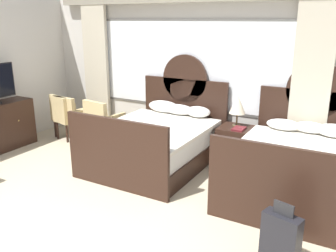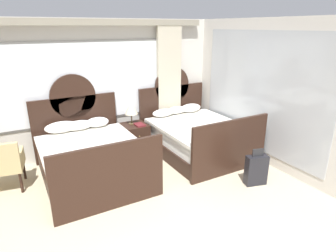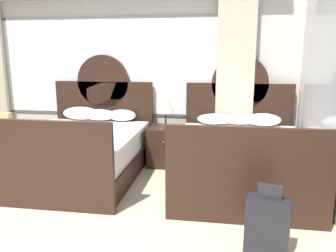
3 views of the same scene
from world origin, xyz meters
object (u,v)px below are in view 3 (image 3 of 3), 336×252
Objects in this scene: bed_near_window at (82,150)px; nightstand_between_beds at (166,146)px; book_on_nightstand at (170,128)px; armchair_by_window_left at (6,135)px; table_lamp_on_nightstand at (166,104)px; bed_near_mirror at (241,157)px; suitcase_on_floor at (267,226)px.

nightstand_between_beds is (1.11, 0.66, -0.08)m from bed_near_window.
book_on_nightstand is at bearing 25.05° from bed_near_window.
armchair_by_window_left is (-1.33, 0.24, 0.11)m from bed_near_window.
bed_near_window is at bearing -154.95° from book_on_nightstand.
table_lamp_on_nightstand is (-0.02, 0.07, 0.66)m from nightstand_between_beds.
armchair_by_window_left is (-2.44, -0.42, 0.19)m from nightstand_between_beds.
suitcase_on_floor is (0.14, -1.60, -0.11)m from bed_near_mirror.
table_lamp_on_nightstand is at bearing 118.40° from suitcase_on_floor.
suitcase_on_floor is at bearing -61.60° from table_lamp_on_nightstand.
bed_near_mirror is 8.20× the size of book_on_nightstand.
nightstand_between_beds is at bearing 127.90° from book_on_nightstand.
bed_near_mirror is at bearing -31.14° from nightstand_between_beds.
armchair_by_window_left is at bearing -170.29° from nightstand_between_beds.
nightstand_between_beds is at bearing 118.78° from suitcase_on_floor.
bed_near_mirror is 1.46m from table_lamp_on_nightstand.
book_on_nightstand is at bearing 151.22° from bed_near_mirror.
bed_near_window is 4.15× the size of table_lamp_on_nightstand.
table_lamp_on_nightstand reaches higher than suitcase_on_floor.
suitcase_on_floor reaches higher than nightstand_between_beds.
table_lamp_on_nightstand is at bearing 33.86° from bed_near_window.
book_on_nightstand is at bearing -60.27° from table_lamp_on_nightstand.
bed_near_window is at bearing 145.66° from suitcase_on_floor.
suitcase_on_floor is at bearing -61.71° from book_on_nightstand.
bed_near_mirror is 2.44× the size of armchair_by_window_left.
bed_near_mirror reaches higher than suitcase_on_floor.
bed_near_mirror is 3.55m from armchair_by_window_left.
bed_near_mirror reaches higher than armchair_by_window_left.
nightstand_between_beds is 1.17× the size of table_lamp_on_nightstand.
armchair_by_window_left reaches higher than nightstand_between_beds.
book_on_nightstand is at bearing 7.04° from armchair_by_window_left.
armchair_by_window_left reaches higher than suitcase_on_floor.
bed_near_mirror is 1.61m from suitcase_on_floor.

